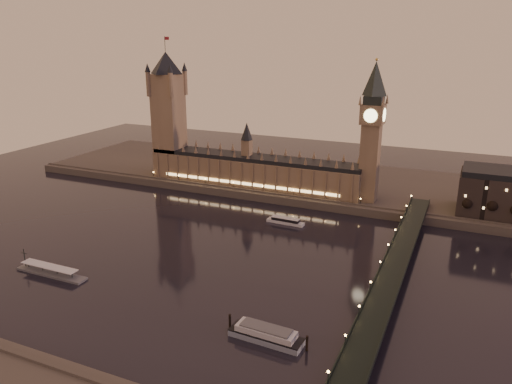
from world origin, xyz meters
TOP-DOWN VIEW (x-y plane):
  - ground at (0.00, 0.00)m, footprint 700.00×700.00m
  - far_embankment at (30.00, 165.00)m, footprint 560.00×130.00m
  - palace_of_westminster at (-40.12, 120.99)m, footprint 180.00×26.62m
  - victoria_tower at (-120.00, 121.00)m, footprint 31.68×31.68m
  - big_ben at (53.99, 120.99)m, footprint 17.68×17.68m
  - westminster_bridge at (91.61, 0.00)m, footprint 13.20×260.00m
  - bare_tree_0 at (124.84, 109.00)m, footprint 6.27×6.27m
  - bare_tree_1 at (139.33, 109.00)m, footprint 6.27×6.27m
  - cruise_boat_a at (9.59, 64.71)m, footprint 26.83×6.98m
  - moored_barge at (51.11, -68.75)m, footprint 37.87×10.90m
  - pontoon_pier at (-80.50, -59.81)m, footprint 44.41×7.40m

SIDE VIEW (x-z plane):
  - ground at x=0.00m, z-range 0.00..0.00m
  - pontoon_pier at x=-80.50m, z-range -4.64..7.20m
  - cruise_boat_a at x=9.59m, z-range -0.25..4.00m
  - moored_barge at x=51.11m, z-range -0.54..6.41m
  - far_embankment at x=30.00m, z-range 0.00..6.00m
  - westminster_bridge at x=91.61m, z-range -2.13..13.17m
  - bare_tree_0 at x=124.84m, z-range 9.15..21.89m
  - bare_tree_1 at x=139.33m, z-range 9.15..21.89m
  - palace_of_westminster at x=-40.12m, z-range -4.29..47.71m
  - big_ben at x=53.99m, z-range 11.95..115.95m
  - victoria_tower at x=-120.00m, z-range 6.79..124.79m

